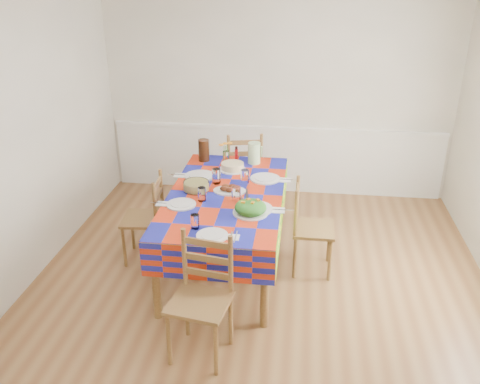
{
  "coord_description": "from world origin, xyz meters",
  "views": [
    {
      "loc": [
        0.35,
        -4.0,
        2.91
      ],
      "look_at": [
        -0.21,
        0.32,
        0.93
      ],
      "focal_mm": 38.0,
      "sensor_mm": 36.0,
      "label": 1
    }
  ],
  "objects_px": {
    "chair_far": "(243,171)",
    "chair_left": "(147,219)",
    "tea_pitcher": "(204,150)",
    "meat_platter": "(229,189)",
    "chair_near": "(202,299)",
    "dining_table": "(226,201)",
    "chair_right": "(309,228)",
    "green_pitcher": "(254,153)"
  },
  "relations": [
    {
      "from": "dining_table",
      "to": "chair_near",
      "type": "relative_size",
      "value": 2.06
    },
    {
      "from": "green_pitcher",
      "to": "tea_pitcher",
      "type": "bearing_deg",
      "value": 179.6
    },
    {
      "from": "chair_near",
      "to": "chair_far",
      "type": "distance_m",
      "value": 2.65
    },
    {
      "from": "dining_table",
      "to": "chair_left",
      "type": "height_order",
      "value": "chair_left"
    },
    {
      "from": "meat_platter",
      "to": "tea_pitcher",
      "type": "bearing_deg",
      "value": 116.98
    },
    {
      "from": "meat_platter",
      "to": "green_pitcher",
      "type": "relative_size",
      "value": 1.35
    },
    {
      "from": "meat_platter",
      "to": "chair_far",
      "type": "height_order",
      "value": "chair_far"
    },
    {
      "from": "tea_pitcher",
      "to": "chair_near",
      "type": "height_order",
      "value": "tea_pitcher"
    },
    {
      "from": "green_pitcher",
      "to": "chair_left",
      "type": "xyz_separation_m",
      "value": [
        -1.03,
        -0.85,
        -0.47
      ]
    },
    {
      "from": "dining_table",
      "to": "meat_platter",
      "type": "relative_size",
      "value": 6.42
    },
    {
      "from": "green_pitcher",
      "to": "chair_right",
      "type": "height_order",
      "value": "green_pitcher"
    },
    {
      "from": "green_pitcher",
      "to": "tea_pitcher",
      "type": "relative_size",
      "value": 0.96
    },
    {
      "from": "green_pitcher",
      "to": "chair_near",
      "type": "xyz_separation_m",
      "value": [
        -0.18,
        -2.18,
        -0.44
      ]
    },
    {
      "from": "meat_platter",
      "to": "chair_right",
      "type": "relative_size",
      "value": 0.34
    },
    {
      "from": "meat_platter",
      "to": "chair_left",
      "type": "height_order",
      "value": "chair_left"
    },
    {
      "from": "dining_table",
      "to": "chair_near",
      "type": "bearing_deg",
      "value": -89.66
    },
    {
      "from": "tea_pitcher",
      "to": "chair_far",
      "type": "bearing_deg",
      "value": 49.61
    },
    {
      "from": "tea_pitcher",
      "to": "chair_far",
      "type": "relative_size",
      "value": 0.24
    },
    {
      "from": "chair_far",
      "to": "chair_near",
      "type": "bearing_deg",
      "value": 76.06
    },
    {
      "from": "dining_table",
      "to": "chair_right",
      "type": "relative_size",
      "value": 2.18
    },
    {
      "from": "tea_pitcher",
      "to": "chair_left",
      "type": "height_order",
      "value": "tea_pitcher"
    },
    {
      "from": "chair_near",
      "to": "dining_table",
      "type": "bearing_deg",
      "value": 99.96
    },
    {
      "from": "dining_table",
      "to": "chair_near",
      "type": "xyz_separation_m",
      "value": [
        0.01,
        -1.33,
        -0.22
      ]
    },
    {
      "from": "meat_platter",
      "to": "chair_left",
      "type": "relative_size",
      "value": 0.34
    },
    {
      "from": "chair_far",
      "to": "chair_right",
      "type": "bearing_deg",
      "value": 108.2
    },
    {
      "from": "chair_left",
      "to": "chair_right",
      "type": "relative_size",
      "value": 0.99
    },
    {
      "from": "tea_pitcher",
      "to": "chair_near",
      "type": "xyz_separation_m",
      "value": [
        0.4,
        -2.18,
        -0.44
      ]
    },
    {
      "from": "meat_platter",
      "to": "green_pitcher",
      "type": "bearing_deg",
      "value": 78.78
    },
    {
      "from": "meat_platter",
      "to": "chair_near",
      "type": "distance_m",
      "value": 1.4
    },
    {
      "from": "tea_pitcher",
      "to": "chair_right",
      "type": "xyz_separation_m",
      "value": [
        1.23,
        -0.85,
        -0.47
      ]
    },
    {
      "from": "chair_right",
      "to": "chair_near",
      "type": "bearing_deg",
      "value": 148.34
    },
    {
      "from": "tea_pitcher",
      "to": "chair_right",
      "type": "distance_m",
      "value": 1.57
    },
    {
      "from": "chair_far",
      "to": "chair_right",
      "type": "distance_m",
      "value": 1.56
    },
    {
      "from": "chair_near",
      "to": "chair_far",
      "type": "bearing_deg",
      "value": 99.54
    },
    {
      "from": "chair_far",
      "to": "chair_left",
      "type": "relative_size",
      "value": 1.09
    },
    {
      "from": "chair_near",
      "to": "tea_pitcher",
      "type": "bearing_deg",
      "value": 109.93
    },
    {
      "from": "chair_far",
      "to": "chair_left",
      "type": "bearing_deg",
      "value": 43.28
    },
    {
      "from": "tea_pitcher",
      "to": "chair_near",
      "type": "bearing_deg",
      "value": -79.69
    },
    {
      "from": "chair_far",
      "to": "chair_right",
      "type": "xyz_separation_m",
      "value": [
        0.83,
        -1.32,
        -0.04
      ]
    },
    {
      "from": "dining_table",
      "to": "chair_right",
      "type": "distance_m",
      "value": 0.88
    },
    {
      "from": "chair_far",
      "to": "chair_left",
      "type": "distance_m",
      "value": 1.57
    },
    {
      "from": "meat_platter",
      "to": "tea_pitcher",
      "type": "distance_m",
      "value": 0.93
    }
  ]
}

